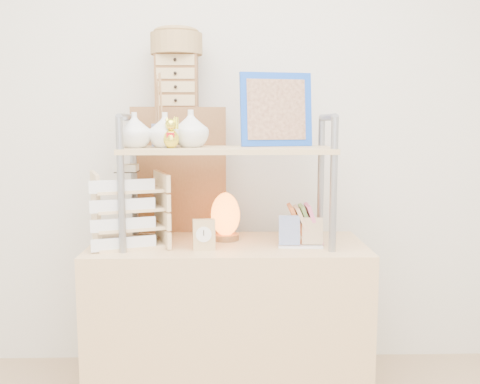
# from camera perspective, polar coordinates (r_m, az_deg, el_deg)

# --- Properties ---
(desk) EXTENTS (1.20, 0.50, 0.75)m
(desk) POSITION_cam_1_polar(r_m,az_deg,el_deg) (2.47, -1.27, -14.03)
(desk) COLOR tan
(desk) RESTS_ON ground
(cabinet) EXTENTS (0.47, 0.29, 1.35)m
(cabinet) POSITION_cam_1_polar(r_m,az_deg,el_deg) (2.74, -6.44, -5.28)
(cabinet) COLOR brown
(cabinet) RESTS_ON ground
(hutch) EXTENTS (0.91, 0.34, 0.75)m
(hutch) POSITION_cam_1_polar(r_m,az_deg,el_deg) (2.31, -3.33, 5.21)
(hutch) COLOR gray
(hutch) RESTS_ON desk
(letter_tray) EXTENTS (0.36, 0.35, 0.35)m
(letter_tray) POSITION_cam_1_polar(r_m,az_deg,el_deg) (2.35, -11.82, -2.22)
(letter_tray) COLOR #D9B282
(letter_tray) RESTS_ON desk
(salt_lamp) EXTENTS (0.14, 0.13, 0.22)m
(salt_lamp) POSITION_cam_1_polar(r_m,az_deg,el_deg) (2.41, -1.57, -2.56)
(salt_lamp) COLOR brown
(salt_lamp) RESTS_ON desk
(desk_clock) EXTENTS (0.10, 0.05, 0.13)m
(desk_clock) POSITION_cam_1_polar(r_m,az_deg,el_deg) (2.23, -3.87, -4.57)
(desk_clock) COLOR tan
(desk_clock) RESTS_ON desk
(postcard_stand) EXTENTS (0.19, 0.06, 0.14)m
(postcard_stand) POSITION_cam_1_polar(r_m,az_deg,el_deg) (2.30, 6.46, -4.91)
(postcard_stand) COLOR white
(postcard_stand) RESTS_ON desk
(drawer_chest) EXTENTS (0.20, 0.16, 0.25)m
(drawer_chest) POSITION_cam_1_polar(r_m,az_deg,el_deg) (2.66, -6.74, 11.65)
(drawer_chest) COLOR brown
(drawer_chest) RESTS_ON cabinet
(woven_basket) EXTENTS (0.25, 0.25, 0.10)m
(woven_basket) POSITION_cam_1_polar(r_m,az_deg,el_deg) (2.68, -6.80, 15.38)
(woven_basket) COLOR olive
(woven_basket) RESTS_ON drawer_chest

